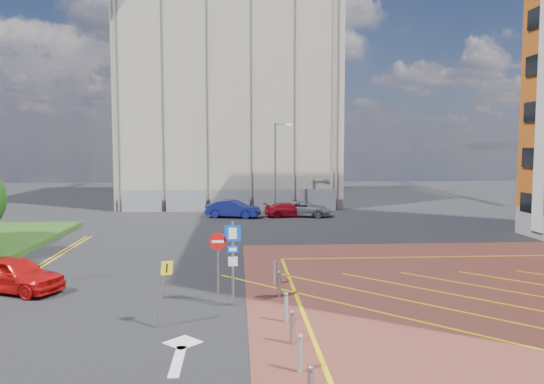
{
  "coord_description": "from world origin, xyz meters",
  "views": [
    {
      "loc": [
        0.69,
        -18.39,
        5.95
      ],
      "look_at": [
        2.2,
        4.77,
        3.94
      ],
      "focal_mm": 35.0,
      "sensor_mm": 36.0,
      "label": 1
    }
  ],
  "objects": [
    {
      "name": "lamp_back",
      "position": [
        4.08,
        28.0,
        4.36
      ],
      "size": [
        1.53,
        0.16,
        8.0
      ],
      "color": "#9EA0A8",
      "rests_on": "ground"
    },
    {
      "name": "sign_cluster",
      "position": [
        0.3,
        0.98,
        1.95
      ],
      "size": [
        1.17,
        0.12,
        3.2
      ],
      "color": "#9EA0A8",
      "rests_on": "ground"
    },
    {
      "name": "car_silver_back",
      "position": [
        6.31,
        26.05,
        0.64
      ],
      "size": [
        5.01,
        3.25,
        1.28
      ],
      "primitive_type": "imported",
      "rotation": [
        0.0,
        0.0,
        1.31
      ],
      "color": "#9A9AA0",
      "rests_on": "ground"
    },
    {
      "name": "car_blue_back",
      "position": [
        0.3,
        25.7,
        0.74
      ],
      "size": [
        4.72,
        2.65,
        1.47
      ],
      "primitive_type": "imported",
      "rotation": [
        0.0,
        0.0,
        1.31
      ],
      "color": "navy",
      "rests_on": "ground"
    },
    {
      "name": "ground",
      "position": [
        0.0,
        0.0,
        0.0
      ],
      "size": [
        140.0,
        140.0,
        0.0
      ],
      "primitive_type": "plane",
      "color": "black",
      "rests_on": "ground"
    },
    {
      "name": "bollard_row",
      "position": [
        2.3,
        -1.67,
        0.47
      ],
      "size": [
        0.14,
        11.14,
        0.9
      ],
      "color": "#9EA0A8",
      "rests_on": "forecourt"
    },
    {
      "name": "construction_building",
      "position": [
        0.0,
        40.0,
        11.0
      ],
      "size": [
        21.2,
        19.2,
        22.0
      ],
      "primitive_type": "cube",
      "color": "#B1A791",
      "rests_on": "ground"
    },
    {
      "name": "construction_fence",
      "position": [
        1.0,
        30.0,
        1.0
      ],
      "size": [
        21.6,
        0.06,
        2.0
      ],
      "primitive_type": "cube",
      "color": "gray",
      "rests_on": "ground"
    },
    {
      "name": "car_red_left",
      "position": [
        -8.47,
        3.53,
        0.73
      ],
      "size": [
        4.64,
        3.31,
        1.47
      ],
      "primitive_type": "imported",
      "rotation": [
        0.0,
        0.0,
        1.16
      ],
      "color": "red",
      "rests_on": "ground"
    },
    {
      "name": "warning_sign",
      "position": [
        -1.76,
        -1.24,
        1.43
      ],
      "size": [
        0.58,
        0.38,
        2.25
      ],
      "color": "#9EA0A8",
      "rests_on": "ground"
    },
    {
      "name": "car_red_back",
      "position": [
        4.99,
        25.89,
        0.6
      ],
      "size": [
        4.32,
        2.21,
        1.2
      ],
      "primitive_type": "imported",
      "rotation": [
        0.0,
        0.0,
        1.7
      ],
      "color": "#A60E19",
      "rests_on": "ground"
    }
  ]
}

